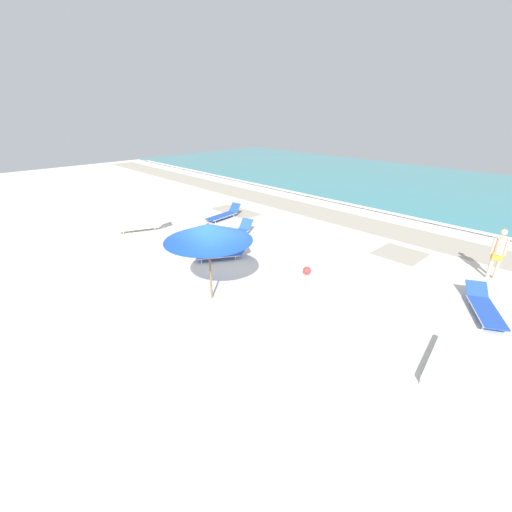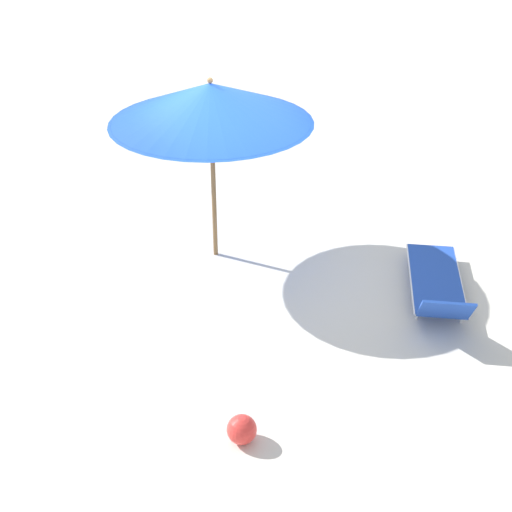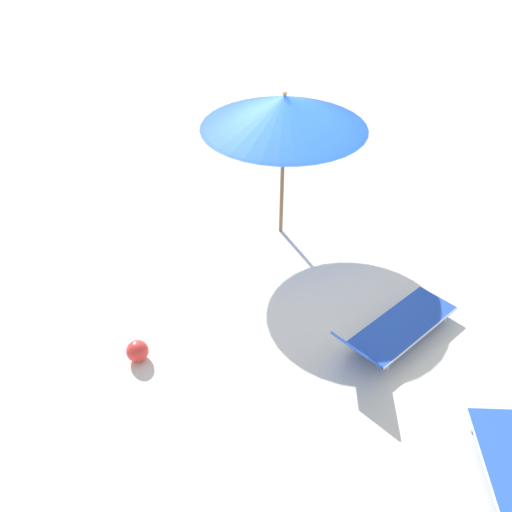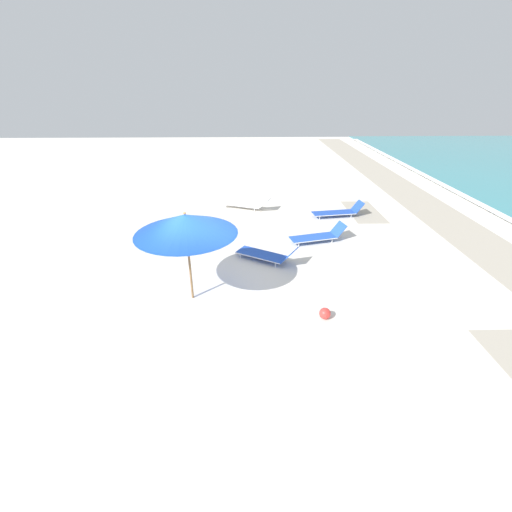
{
  "view_description": "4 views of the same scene",
  "coord_description": "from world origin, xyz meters",
  "px_view_note": "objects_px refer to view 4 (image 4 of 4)",
  "views": [
    {
      "loc": [
        7.82,
        -5.86,
        5.33
      ],
      "look_at": [
        0.3,
        1.32,
        0.81
      ],
      "focal_mm": 24.0,
      "sensor_mm": 36.0,
      "label": 1
    },
    {
      "loc": [
        3.13,
        7.32,
        4.89
      ],
      "look_at": [
        0.43,
        1.03,
        0.86
      ],
      "focal_mm": 50.0,
      "sensor_mm": 36.0,
      "label": 2
    },
    {
      "loc": [
        -1.59,
        7.2,
        5.42
      ],
      "look_at": [
        0.24,
        1.17,
        0.73
      ],
      "focal_mm": 40.0,
      "sensor_mm": 36.0,
      "label": 3
    },
    {
      "loc": [
        8.07,
        0.94,
        5.16
      ],
      "look_at": [
        -0.24,
        1.14,
        0.94
      ],
      "focal_mm": 24.0,
      "sensor_mm": 36.0,
      "label": 4
    }
  ],
  "objects_px": {
    "sun_lounger_under_umbrella": "(319,236)",
    "sun_lounger_mid_beach_solo": "(267,255)",
    "beach_ball": "(325,313)",
    "sun_lounger_near_water_left": "(339,212)",
    "sun_lounger_near_water_right": "(247,204)",
    "beach_umbrella": "(186,224)"
  },
  "relations": [
    {
      "from": "sun_lounger_under_umbrella",
      "to": "sun_lounger_mid_beach_solo",
      "type": "height_order",
      "value": "sun_lounger_mid_beach_solo"
    },
    {
      "from": "sun_lounger_under_umbrella",
      "to": "beach_ball",
      "type": "distance_m",
      "value": 4.61
    },
    {
      "from": "sun_lounger_near_water_left",
      "to": "beach_ball",
      "type": "xyz_separation_m",
      "value": [
        7.12,
        -2.05,
        -0.08
      ]
    },
    {
      "from": "sun_lounger_near_water_left",
      "to": "sun_lounger_near_water_right",
      "type": "height_order",
      "value": "sun_lounger_near_water_left"
    },
    {
      "from": "sun_lounger_near_water_left",
      "to": "sun_lounger_near_water_right",
      "type": "bearing_deg",
      "value": -114.08
    },
    {
      "from": "beach_umbrella",
      "to": "beach_ball",
      "type": "distance_m",
      "value": 4.02
    },
    {
      "from": "sun_lounger_near_water_left",
      "to": "beach_umbrella",
      "type": "bearing_deg",
      "value": -49.8
    },
    {
      "from": "beach_umbrella",
      "to": "sun_lounger_under_umbrella",
      "type": "distance_m",
      "value": 5.72
    },
    {
      "from": "beach_umbrella",
      "to": "sun_lounger_mid_beach_solo",
      "type": "height_order",
      "value": "beach_umbrella"
    },
    {
      "from": "beach_ball",
      "to": "sun_lounger_mid_beach_solo",
      "type": "bearing_deg",
      "value": -157.98
    },
    {
      "from": "sun_lounger_under_umbrella",
      "to": "beach_ball",
      "type": "relative_size",
      "value": 7.41
    },
    {
      "from": "sun_lounger_near_water_left",
      "to": "sun_lounger_mid_beach_solo",
      "type": "relative_size",
      "value": 1.09
    },
    {
      "from": "beach_umbrella",
      "to": "beach_ball",
      "type": "bearing_deg",
      "value": 73.57
    },
    {
      "from": "sun_lounger_near_water_left",
      "to": "beach_ball",
      "type": "height_order",
      "value": "sun_lounger_near_water_left"
    },
    {
      "from": "beach_umbrella",
      "to": "sun_lounger_under_umbrella",
      "type": "xyz_separation_m",
      "value": [
        -3.56,
        4.06,
        -1.89
      ]
    },
    {
      "from": "beach_umbrella",
      "to": "sun_lounger_near_water_right",
      "type": "xyz_separation_m",
      "value": [
        -7.24,
        1.45,
        -1.9
      ]
    },
    {
      "from": "sun_lounger_near_water_right",
      "to": "sun_lounger_mid_beach_solo",
      "type": "distance_m",
      "value": 5.21
    },
    {
      "from": "beach_umbrella",
      "to": "beach_ball",
      "type": "xyz_separation_m",
      "value": [
        0.99,
        3.36,
        -1.97
      ]
    },
    {
      "from": "sun_lounger_near_water_left",
      "to": "sun_lounger_mid_beach_solo",
      "type": "distance_m",
      "value": 5.22
    },
    {
      "from": "sun_lounger_under_umbrella",
      "to": "beach_ball",
      "type": "bearing_deg",
      "value": -23.17
    },
    {
      "from": "sun_lounger_under_umbrella",
      "to": "sun_lounger_mid_beach_solo",
      "type": "distance_m",
      "value": 2.44
    },
    {
      "from": "sun_lounger_near_water_left",
      "to": "sun_lounger_mid_beach_solo",
      "type": "xyz_separation_m",
      "value": [
        4.06,
        -3.29,
        0.0
      ]
    }
  ]
}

